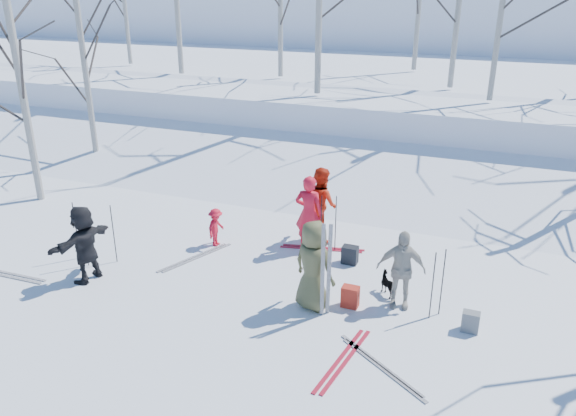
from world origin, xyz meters
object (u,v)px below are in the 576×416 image
at_px(skier_grey_west, 85,244).
at_px(backpack_dark, 350,255).
at_px(skier_red_north, 309,213).
at_px(skier_olive_center, 313,266).
at_px(backpack_grey, 470,322).
at_px(skier_red_seated, 216,227).
at_px(skier_cream_east, 401,269).
at_px(backpack_red, 350,297).
at_px(dog, 390,284).
at_px(skier_redor_behind, 321,204).

xyz_separation_m(skier_grey_west, backpack_dark, (4.82, 2.69, -0.62)).
bearing_deg(skier_red_north, backpack_dark, 159.97).
bearing_deg(skier_olive_center, skier_red_north, -48.59).
bearing_deg(backpack_grey, skier_grey_west, -172.57).
relative_size(skier_olive_center, skier_red_seated, 1.92).
xyz_separation_m(skier_red_north, backpack_grey, (3.77, -2.06, -0.70)).
bearing_deg(skier_cream_east, skier_red_seated, 156.24).
distance_m(skier_cream_east, backpack_red, 1.08).
height_order(skier_cream_east, skier_grey_west, skier_grey_west).
height_order(skier_olive_center, backpack_dark, skier_olive_center).
height_order(skier_grey_west, backpack_grey, skier_grey_west).
height_order(skier_red_north, backpack_dark, skier_red_north).
bearing_deg(backpack_grey, backpack_dark, 147.42).
xyz_separation_m(skier_olive_center, backpack_grey, (2.85, 0.27, -0.69)).
relative_size(dog, backpack_dark, 1.33).
relative_size(skier_red_seated, skier_grey_west, 0.56).
relative_size(skier_red_north, skier_cream_east, 1.15).
relative_size(backpack_red, backpack_dark, 1.05).
relative_size(skier_olive_center, skier_redor_behind, 0.99).
xyz_separation_m(skier_olive_center, skier_cream_east, (1.50, 0.65, -0.10)).
height_order(skier_redor_behind, backpack_dark, skier_redor_behind).
bearing_deg(backpack_grey, skier_red_seated, 166.14).
bearing_deg(dog, skier_redor_behind, -92.95).
bearing_deg(skier_red_north, skier_grey_west, 36.53).
distance_m(skier_cream_east, backpack_dark, 1.97).
distance_m(dog, backpack_red, 0.93).
distance_m(dog, backpack_grey, 1.74).
height_order(backpack_red, backpack_dark, backpack_red).
bearing_deg(skier_red_seated, dog, -98.85).
relative_size(skier_cream_east, skier_grey_west, 0.95).
height_order(skier_red_north, backpack_red, skier_red_north).
bearing_deg(backpack_dark, skier_olive_center, -94.73).
bearing_deg(skier_redor_behind, backpack_red, 162.05).
height_order(skier_red_seated, backpack_red, skier_red_seated).
xyz_separation_m(skier_olive_center, skier_red_seated, (-2.98, 1.71, -0.42)).
relative_size(skier_red_north, backpack_red, 4.23).
distance_m(backpack_red, backpack_grey, 2.19).
xyz_separation_m(skier_red_seated, backpack_grey, (5.83, -1.44, -0.27)).
xyz_separation_m(skier_redor_behind, skier_grey_west, (-3.81, -3.71, -0.07)).
distance_m(skier_red_seated, backpack_red, 3.92).
height_order(skier_red_seated, skier_grey_west, skier_grey_west).
distance_m(skier_red_seated, dog, 4.30).
relative_size(skier_redor_behind, backpack_dark, 4.43).
height_order(skier_cream_east, dog, skier_cream_east).
relative_size(skier_redor_behind, backpack_grey, 4.67).
relative_size(skier_redor_behind, skier_grey_west, 1.09).
height_order(skier_grey_west, dog, skier_grey_west).
height_order(skier_cream_east, backpack_red, skier_cream_east).
bearing_deg(skier_red_seated, backpack_dark, -84.15).
bearing_deg(skier_redor_behind, skier_red_seated, 74.27).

